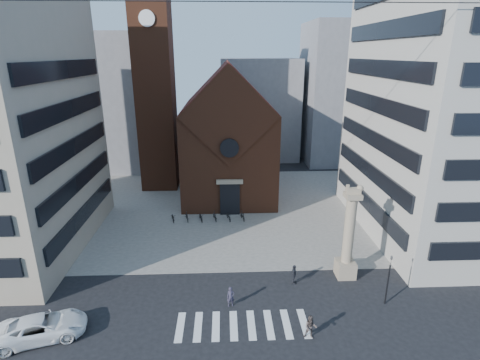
% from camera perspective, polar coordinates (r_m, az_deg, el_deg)
% --- Properties ---
extents(ground, '(120.00, 120.00, 0.00)m').
position_cam_1_polar(ground, '(31.74, -0.94, -17.78)').
color(ground, black).
rests_on(ground, ground).
extents(piazza, '(46.00, 30.00, 0.05)m').
position_cam_1_polar(piazza, '(48.33, -1.58, -4.22)').
color(piazza, '#9B958D').
rests_on(piazza, ground).
extents(zebra_crossing, '(10.20, 3.20, 0.01)m').
position_cam_1_polar(zebra_crossing, '(29.40, 0.39, -21.23)').
color(zebra_crossing, white).
rests_on(zebra_crossing, ground).
extents(church, '(12.00, 16.65, 18.00)m').
position_cam_1_polar(church, '(51.69, -1.78, 6.58)').
color(church, brown).
rests_on(church, ground).
extents(campanile, '(5.50, 5.50, 31.20)m').
position_cam_1_polar(campanile, '(54.39, -12.88, 15.00)').
color(campanile, brown).
rests_on(campanile, ground).
extents(building_right, '(18.00, 22.00, 32.00)m').
position_cam_1_polar(building_right, '(44.94, 31.53, 12.40)').
color(building_right, '#AEA99E').
rests_on(building_right, ground).
extents(bg_block_left, '(16.00, 14.00, 22.00)m').
position_cam_1_polar(bg_block_left, '(68.75, -19.24, 11.17)').
color(bg_block_left, gray).
rests_on(bg_block_left, ground).
extents(bg_block_mid, '(14.00, 12.00, 18.00)m').
position_cam_1_polar(bg_block_mid, '(71.48, 2.88, 10.80)').
color(bg_block_mid, gray).
rests_on(bg_block_mid, ground).
extents(bg_block_right, '(16.00, 14.00, 24.00)m').
position_cam_1_polar(bg_block_right, '(71.51, 16.34, 12.52)').
color(bg_block_right, gray).
rests_on(bg_block_right, ground).
extents(lion_column, '(1.63, 1.60, 8.68)m').
position_cam_1_polar(lion_column, '(34.11, 16.15, -8.97)').
color(lion_column, tan).
rests_on(lion_column, ground).
extents(traffic_light, '(0.13, 0.16, 4.30)m').
position_cam_1_polar(traffic_light, '(32.18, 21.67, -13.81)').
color(traffic_light, black).
rests_on(traffic_light, ground).
extents(white_car, '(6.43, 4.27, 1.64)m').
position_cam_1_polar(white_car, '(31.17, -27.98, -19.23)').
color(white_car, white).
rests_on(white_car, ground).
extents(pedestrian_0, '(0.67, 0.50, 1.67)m').
position_cam_1_polar(pedestrian_0, '(30.65, -1.43, -17.37)').
color(pedestrian_0, '#332F41').
rests_on(pedestrian_0, ground).
extents(pedestrian_1, '(1.00, 0.85, 1.79)m').
position_cam_1_polar(pedestrian_1, '(28.28, 10.71, -21.18)').
color(pedestrian_1, '#4D413D').
rests_on(pedestrian_1, ground).
extents(pedestrian_2, '(0.69, 1.12, 1.79)m').
position_cam_1_polar(pedestrian_2, '(33.41, 8.21, -14.07)').
color(pedestrian_2, '#27292F').
rests_on(pedestrian_2, ground).
extents(scooter_0, '(1.04, 1.92, 0.96)m').
position_cam_1_polar(scooter_0, '(45.04, -10.17, -5.61)').
color(scooter_0, black).
rests_on(scooter_0, piazza).
extents(scooter_1, '(0.89, 1.83, 1.06)m').
position_cam_1_polar(scooter_1, '(44.83, -8.08, -5.55)').
color(scooter_1, black).
rests_on(scooter_1, piazza).
extents(scooter_2, '(1.04, 1.92, 0.96)m').
position_cam_1_polar(scooter_2, '(44.71, -5.97, -5.60)').
color(scooter_2, black).
rests_on(scooter_2, piazza).
extents(scooter_3, '(0.89, 1.83, 1.06)m').
position_cam_1_polar(scooter_3, '(44.62, -3.85, -5.51)').
color(scooter_3, black).
rests_on(scooter_3, piazza).
extents(scooter_4, '(1.04, 1.92, 0.96)m').
position_cam_1_polar(scooter_4, '(44.62, -1.73, -5.55)').
color(scooter_4, black).
rests_on(scooter_4, piazza).
extents(scooter_5, '(0.89, 1.83, 1.06)m').
position_cam_1_polar(scooter_5, '(44.65, 0.39, -5.45)').
color(scooter_5, black).
rests_on(scooter_5, piazza).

